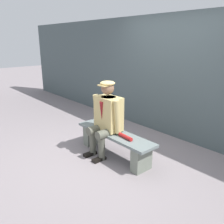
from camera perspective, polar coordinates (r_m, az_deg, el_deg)
ground_plane at (r=4.18m, az=0.54°, el=-10.43°), size 30.00×30.00×0.00m
bench at (r=4.06m, az=0.55°, el=-6.92°), size 1.61×0.39×0.43m
seated_man at (r=3.98m, az=-1.37°, el=-0.87°), size 0.62×0.58×1.29m
rolled_magazine at (r=3.76m, az=3.26°, el=-6.01°), size 0.29×0.08×0.06m
stadium_wall at (r=4.96m, az=14.78°, el=8.20°), size 12.00×0.24×2.42m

